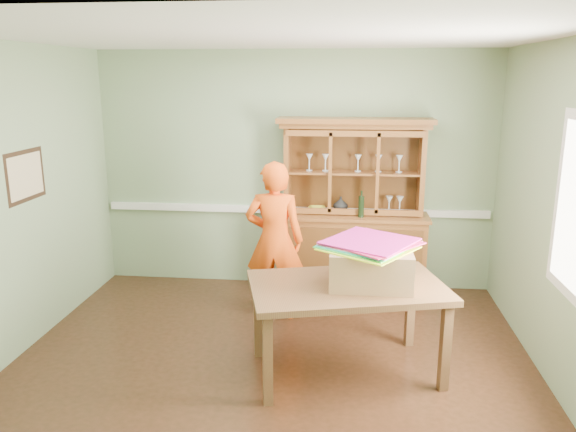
# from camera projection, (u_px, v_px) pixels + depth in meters

# --- Properties ---
(floor) EXTENTS (4.50, 4.50, 0.00)m
(floor) POSITION_uv_depth(u_px,v_px,m) (272.00, 364.00, 4.82)
(floor) COLOR #472617
(floor) RESTS_ON ground
(ceiling) EXTENTS (4.50, 4.50, 0.00)m
(ceiling) POSITION_uv_depth(u_px,v_px,m) (269.00, 36.00, 4.17)
(ceiling) COLOR white
(ceiling) RESTS_ON wall_back
(wall_back) EXTENTS (4.50, 0.00, 4.50)m
(wall_back) POSITION_uv_depth(u_px,v_px,m) (295.00, 171.00, 6.43)
(wall_back) COLOR gray
(wall_back) RESTS_ON floor
(wall_left) EXTENTS (0.00, 4.00, 4.00)m
(wall_left) POSITION_uv_depth(u_px,v_px,m) (7.00, 205.00, 4.73)
(wall_left) COLOR gray
(wall_left) RESTS_ON floor
(wall_right) EXTENTS (0.00, 4.00, 4.00)m
(wall_right) POSITION_uv_depth(u_px,v_px,m) (564.00, 219.00, 4.26)
(wall_right) COLOR gray
(wall_right) RESTS_ON floor
(wall_front) EXTENTS (4.50, 0.00, 4.50)m
(wall_front) POSITION_uv_depth(u_px,v_px,m) (211.00, 314.00, 2.57)
(wall_front) COLOR gray
(wall_front) RESTS_ON floor
(chair_rail) EXTENTS (4.41, 0.05, 0.08)m
(chair_rail) POSITION_uv_depth(u_px,v_px,m) (294.00, 210.00, 6.51)
(chair_rail) COLOR white
(chair_rail) RESTS_ON wall_back
(framed_map) EXTENTS (0.03, 0.60, 0.46)m
(framed_map) POSITION_uv_depth(u_px,v_px,m) (26.00, 176.00, 4.97)
(framed_map) COLOR black
(framed_map) RESTS_ON wall_left
(china_hutch) EXTENTS (1.68, 0.55, 1.97)m
(china_hutch) POSITION_uv_depth(u_px,v_px,m) (352.00, 233.00, 6.30)
(china_hutch) COLOR brown
(china_hutch) RESTS_ON floor
(dining_table) EXTENTS (1.74, 1.29, 0.78)m
(dining_table) POSITION_uv_depth(u_px,v_px,m) (347.00, 295.00, 4.55)
(dining_table) COLOR brown
(dining_table) RESTS_ON floor
(cardboard_box) EXTENTS (0.65, 0.52, 0.30)m
(cardboard_box) POSITION_uv_depth(u_px,v_px,m) (370.00, 266.00, 4.49)
(cardboard_box) COLOR tan
(cardboard_box) RESTS_ON dining_table
(kite_stack) EXTENTS (0.86, 0.86, 0.05)m
(kite_stack) POSITION_uv_depth(u_px,v_px,m) (368.00, 244.00, 4.47)
(kite_stack) COLOR #E3FF20
(kite_stack) RESTS_ON cardboard_box
(person) EXTENTS (0.59, 0.39, 1.61)m
(person) POSITION_uv_depth(u_px,v_px,m) (275.00, 241.00, 5.63)
(person) COLOR #FA520F
(person) RESTS_ON floor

